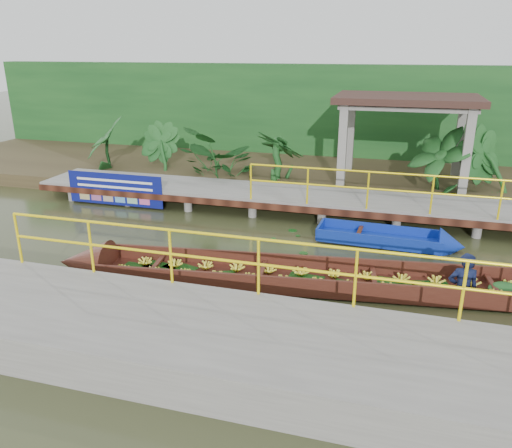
# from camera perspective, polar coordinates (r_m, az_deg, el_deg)

# --- Properties ---
(ground) EXTENTS (80.00, 80.00, 0.00)m
(ground) POSITION_cam_1_polar(r_m,az_deg,el_deg) (11.70, 0.56, -3.68)
(ground) COLOR #282E17
(ground) RESTS_ON ground
(land_strip) EXTENTS (30.00, 8.00, 0.45)m
(land_strip) POSITION_cam_1_polar(r_m,az_deg,el_deg) (18.62, 6.77, 5.77)
(land_strip) COLOR #362B1B
(land_strip) RESTS_ON ground
(far_dock) EXTENTS (16.00, 2.06, 1.66)m
(far_dock) POSITION_cam_1_polar(r_m,az_deg,el_deg) (14.68, 4.22, 3.12)
(far_dock) COLOR slate
(far_dock) RESTS_ON ground
(near_dock) EXTENTS (18.00, 2.40, 1.73)m
(near_dock) POSITION_cam_1_polar(r_m,az_deg,el_deg) (7.75, -0.63, -14.24)
(near_dock) COLOR slate
(near_dock) RESTS_ON ground
(pavilion) EXTENTS (4.40, 3.00, 3.00)m
(pavilion) POSITION_cam_1_polar(r_m,az_deg,el_deg) (16.76, 16.82, 12.58)
(pavilion) COLOR slate
(pavilion) RESTS_ON ground
(foliage_backdrop) EXTENTS (30.00, 0.80, 4.00)m
(foliage_backdrop) POSITION_cam_1_polar(r_m,az_deg,el_deg) (20.73, 8.14, 12.10)
(foliage_backdrop) COLOR #144018
(foliage_backdrop) RESTS_ON ground
(vendor_boat) EXTENTS (11.29, 2.50, 2.10)m
(vendor_boat) POSITION_cam_1_polar(r_m,az_deg,el_deg) (10.28, 8.40, -6.07)
(vendor_boat) COLOR #39150F
(vendor_boat) RESTS_ON ground
(moored_blue_boat) EXTENTS (3.54, 1.09, 0.83)m
(moored_blue_boat) POSITION_cam_1_polar(r_m,az_deg,el_deg) (12.71, 17.65, -1.99)
(moored_blue_boat) COLOR navy
(moored_blue_boat) RESTS_ON ground
(blue_banner) EXTENTS (3.14, 0.04, 0.98)m
(blue_banner) POSITION_cam_1_polar(r_m,az_deg,el_deg) (15.74, -15.83, 3.85)
(blue_banner) COLOR navy
(blue_banner) RESTS_ON ground
(tropical_plants) EXTENTS (14.38, 1.38, 1.72)m
(tropical_plants) POSITION_cam_1_polar(r_m,az_deg,el_deg) (16.50, 1.71, 7.98)
(tropical_plants) COLOR #144018
(tropical_plants) RESTS_ON ground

